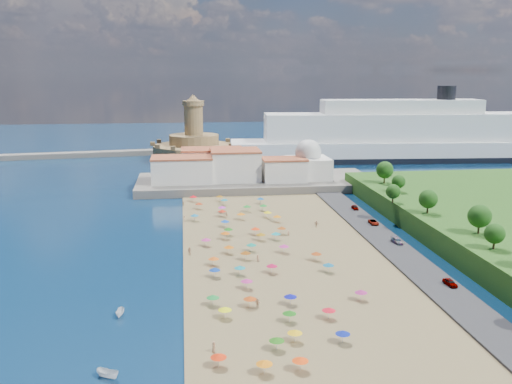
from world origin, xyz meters
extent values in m
plane|color=#071938|center=(0.00, 0.00, 0.00)|extent=(700.00, 700.00, 0.00)
cube|color=#59544C|center=(10.00, 73.00, 1.50)|extent=(90.00, 36.00, 3.00)
cube|color=#59544C|center=(-12.00, 108.00, 1.20)|extent=(18.00, 70.00, 2.40)
cube|color=silver|center=(-18.00, 69.00, 7.50)|extent=(22.00, 14.00, 9.00)
cube|color=silver|center=(2.00, 71.00, 8.50)|extent=(18.00, 16.00, 11.00)
cube|color=silver|center=(20.00, 67.00, 7.00)|extent=(16.00, 12.00, 8.00)
cube|color=silver|center=(-6.00, 83.00, 8.00)|extent=(24.00, 14.00, 10.00)
cube|color=silver|center=(30.00, 71.00, 7.00)|extent=(16.00, 16.00, 8.00)
sphere|color=silver|center=(30.00, 71.00, 13.00)|extent=(10.00, 10.00, 10.00)
cylinder|color=silver|center=(30.00, 71.00, 16.80)|extent=(1.20, 1.20, 1.60)
cylinder|color=#96774B|center=(-12.00, 138.00, 4.00)|extent=(40.00, 40.00, 8.00)
cylinder|color=#96774B|center=(-12.00, 138.00, 10.50)|extent=(24.00, 24.00, 5.00)
cylinder|color=#96774B|center=(-12.00, 138.00, 20.00)|extent=(9.00, 9.00, 14.00)
cylinder|color=#96774B|center=(-12.00, 138.00, 28.20)|extent=(10.40, 10.40, 2.40)
cone|color=#96774B|center=(-12.00, 138.00, 30.90)|extent=(6.00, 6.00, 3.00)
cube|color=black|center=(88.33, 127.37, 1.34)|extent=(167.89, 35.79, 2.68)
cube|color=white|center=(88.33, 127.37, 4.97)|extent=(166.87, 35.32, 9.94)
cube|color=white|center=(88.33, 127.37, 16.56)|extent=(133.52, 28.70, 13.25)
cube|color=white|center=(88.33, 127.37, 26.50)|extent=(78.15, 20.60, 6.62)
cylinder|color=black|center=(110.37, 125.89, 33.12)|extent=(8.83, 8.83, 6.62)
cylinder|color=gray|center=(-0.07, -56.26, 1.25)|extent=(0.07, 0.07, 2.00)
cone|color=yellow|center=(-0.07, -56.26, 2.15)|extent=(2.50, 2.50, 0.60)
cylinder|color=gray|center=(-5.83, 31.60, 1.25)|extent=(0.07, 0.07, 2.00)
cone|color=#B226B1|center=(-5.83, 31.60, 2.15)|extent=(2.50, 2.50, 0.60)
cylinder|color=gray|center=(-12.52, -39.84, 1.25)|extent=(0.07, 0.07, 2.00)
cone|color=#167D2E|center=(-12.52, -39.84, 2.15)|extent=(2.50, 2.50, 0.60)
cylinder|color=gray|center=(-1.40, -8.13, 1.25)|extent=(0.07, 0.07, 2.00)
cone|color=#0D7D68|center=(-1.40, -8.13, 2.15)|extent=(2.50, 2.50, 0.60)
cylinder|color=gray|center=(-14.55, 22.57, 1.25)|extent=(0.07, 0.07, 2.00)
cone|color=#106493|center=(-14.55, 22.57, 2.15)|extent=(2.50, 2.50, 0.60)
cylinder|color=gray|center=(-1.02, -65.28, 1.25)|extent=(0.07, 0.07, 2.00)
cone|color=#F5430A|center=(-1.02, -65.28, 2.15)|extent=(2.50, 2.50, 0.60)
cylinder|color=gray|center=(6.10, 0.58, 1.25)|extent=(0.07, 0.07, 2.00)
cone|color=teal|center=(6.10, 0.58, 2.15)|extent=(2.50, 2.50, 0.60)
cylinder|color=gray|center=(7.66, -48.31, 1.25)|extent=(0.07, 0.07, 2.00)
cone|color=red|center=(7.66, -48.31, 2.15)|extent=(2.50, 2.50, 0.60)
cylinder|color=gray|center=(-6.99, 2.85, 1.25)|extent=(0.07, 0.07, 2.00)
cone|color=#D65D0B|center=(-6.99, 2.85, 2.15)|extent=(2.50, 2.50, 0.60)
cylinder|color=gray|center=(0.45, -48.69, 1.25)|extent=(0.07, 0.07, 2.00)
cone|color=#176712|center=(0.45, -48.69, 2.15)|extent=(2.50, 2.50, 0.60)
cylinder|color=gray|center=(-12.23, -2.45, 1.25)|extent=(0.07, 0.07, 2.00)
cone|color=#AC2574|center=(-12.23, -2.45, 2.15)|extent=(2.50, 2.50, 0.60)
cylinder|color=gray|center=(9.38, 18.24, 1.25)|extent=(0.07, 0.07, 2.00)
cone|color=orange|center=(9.38, 18.24, 2.15)|extent=(2.50, 2.50, 0.60)
cylinder|color=gray|center=(-12.81, 37.31, 1.25)|extent=(0.07, 0.07, 2.00)
cone|color=#972B0D|center=(-12.81, 37.31, 2.15)|extent=(2.50, 2.50, 0.60)
cylinder|color=gray|center=(-7.01, -9.23, 1.25)|extent=(0.07, 0.07, 2.00)
cone|color=#CA5C09|center=(-7.01, -9.23, 2.15)|extent=(2.50, 2.50, 0.60)
cylinder|color=gray|center=(13.61, -24.92, 1.25)|extent=(0.07, 0.07, 2.00)
cone|color=#0E5C83|center=(13.61, -24.92, 2.15)|extent=(2.50, 2.50, 0.60)
cylinder|color=gray|center=(-6.16, 26.71, 1.25)|extent=(0.07, 0.07, 2.00)
cone|color=red|center=(-6.16, 26.71, 2.15)|extent=(2.50, 2.50, 0.60)
cylinder|color=gray|center=(12.77, -16.91, 1.25)|extent=(0.07, 0.07, 2.00)
cone|color=#9B390E|center=(12.77, -16.91, 2.15)|extent=(2.50, 2.50, 0.60)
cylinder|color=gray|center=(-5.24, -32.20, 1.25)|extent=(0.07, 0.07, 2.00)
cone|color=#AF2576|center=(-5.24, -32.20, 2.15)|extent=(2.50, 2.50, 0.60)
cylinder|color=gray|center=(2.13, 0.44, 1.25)|extent=(0.07, 0.07, 2.00)
cone|color=#97680D|center=(2.13, 0.44, 2.15)|extent=(2.50, 2.50, 0.60)
cylinder|color=gray|center=(2.04, -41.28, 1.25)|extent=(0.07, 0.07, 2.00)
cone|color=#0B0E93|center=(2.04, -41.28, 2.15)|extent=(2.50, 2.50, 0.60)
cylinder|color=gray|center=(7.61, -57.55, 1.25)|extent=(0.07, 0.07, 2.00)
cone|color=#0A1B8E|center=(7.61, -57.55, 2.15)|extent=(2.50, 2.50, 0.60)
cylinder|color=gray|center=(-3.44, -58.55, 1.25)|extent=(0.07, 0.07, 2.00)
cone|color=#206712|center=(-3.44, -58.55, 2.15)|extent=(2.50, 2.50, 0.60)
cylinder|color=gray|center=(-6.41, -65.52, 1.25)|extent=(0.07, 0.07, 2.00)
cone|color=orange|center=(-6.41, -65.52, 2.15)|extent=(2.50, 2.50, 0.60)
cylinder|color=gray|center=(7.33, 23.47, 1.25)|extent=(0.07, 0.07, 2.00)
cone|color=yellow|center=(7.33, 23.47, 2.15)|extent=(2.50, 2.50, 0.60)
cylinder|color=gray|center=(-0.82, 22.46, 1.25)|extent=(0.07, 0.07, 2.00)
cone|color=orange|center=(-0.82, 22.46, 2.15)|extent=(2.50, 2.50, 0.60)
cylinder|color=gray|center=(-14.37, 48.05, 1.25)|extent=(0.07, 0.07, 2.00)
cone|color=red|center=(-14.37, 48.05, 2.15)|extent=(2.50, 2.50, 0.60)
cylinder|color=gray|center=(-4.36, 41.90, 1.25)|extent=(0.07, 0.07, 2.00)
cone|color=#0F778F|center=(-4.36, 41.90, 2.15)|extent=(2.50, 2.50, 0.60)
cylinder|color=gray|center=(7.70, 42.11, 1.25)|extent=(0.07, 0.07, 2.00)
cone|color=#0B4E91|center=(7.70, 42.11, 2.15)|extent=(2.50, 2.50, 0.60)
cylinder|color=gray|center=(1.21, -23.88, 1.25)|extent=(0.07, 0.07, 2.00)
cone|color=#AE0D3B|center=(1.21, -23.88, 2.15)|extent=(2.50, 2.50, 0.60)
cylinder|color=gray|center=(-5.68, -41.38, 1.25)|extent=(0.07, 0.07, 2.00)
cone|color=#AD3E0D|center=(-5.68, -41.38, 2.15)|extent=(2.50, 2.50, 0.60)
cylinder|color=gray|center=(-11.12, -17.38, 1.25)|extent=(0.07, 0.07, 2.00)
cone|color=#D35610|center=(-11.12, -17.38, 2.15)|extent=(2.50, 2.50, 0.60)
cylinder|color=gray|center=(1.39, 5.95, 1.25)|extent=(0.07, 0.07, 2.00)
cone|color=red|center=(1.39, 5.95, 2.15)|extent=(2.50, 2.50, 0.60)
cylinder|color=gray|center=(7.28, 32.27, 1.25)|extent=(0.07, 0.07, 2.00)
cone|color=#167E25|center=(7.28, 32.27, 2.15)|extent=(2.50, 2.50, 0.60)
cylinder|color=gray|center=(6.31, -10.27, 1.25)|extent=(0.07, 0.07, 2.00)
cone|color=#AF257F|center=(6.31, -10.27, 2.15)|extent=(2.50, 2.50, 0.60)
cylinder|color=gray|center=(-6.13, 14.75, 1.25)|extent=(0.07, 0.07, 2.00)
cone|color=#0D42AE|center=(-6.13, 14.75, 2.15)|extent=(2.50, 2.50, 0.60)
cylinder|color=gray|center=(8.51, 5.75, 1.25)|extent=(0.07, 0.07, 2.00)
cone|color=#963F0D|center=(8.51, 5.75, 2.15)|extent=(2.50, 2.50, 0.60)
cylinder|color=gray|center=(2.04, 31.76, 1.25)|extent=(0.07, 0.07, 2.00)
cone|color=#157A22|center=(2.04, 31.76, 2.15)|extent=(2.50, 2.50, 0.60)
cylinder|color=gray|center=(-12.91, -62.68, 1.25)|extent=(0.07, 0.07, 2.00)
cone|color=red|center=(-12.91, -62.68, 2.15)|extent=(2.50, 2.50, 0.60)
cylinder|color=gray|center=(-5.84, -24.16, 1.25)|extent=(0.07, 0.07, 2.00)
cone|color=#0E7B88|center=(-5.84, -24.16, 2.15)|extent=(2.50, 2.50, 0.60)
cylinder|color=gray|center=(15.90, -40.95, 1.25)|extent=(0.07, 0.07, 2.00)
cone|color=#9B216B|center=(15.90, -40.95, 2.15)|extent=(2.50, 2.50, 0.60)
cylinder|color=gray|center=(-5.54, 47.39, 1.25)|extent=(0.07, 0.07, 2.00)
cone|color=#925B0D|center=(-5.54, 47.39, 2.15)|extent=(2.50, 2.50, 0.60)
cylinder|color=gray|center=(-3.52, -14.27, 1.25)|extent=(0.07, 0.07, 2.00)
cone|color=#7F3F0B|center=(-3.52, -14.27, 2.15)|extent=(2.50, 2.50, 0.60)
cylinder|color=gray|center=(-10.68, -45.69, 1.25)|extent=(0.07, 0.07, 2.00)
cone|color=#D6E10C|center=(-10.68, -45.69, 2.15)|extent=(2.50, 2.50, 0.60)
cylinder|color=gray|center=(-11.33, -24.82, 1.25)|extent=(0.07, 0.07, 2.00)
cone|color=navy|center=(-11.33, -24.82, 2.15)|extent=(2.50, 2.50, 0.60)
cylinder|color=gray|center=(-5.88, 6.48, 1.25)|extent=(0.07, 0.07, 2.00)
cone|color=#156812|center=(-5.88, 6.48, 2.15)|extent=(2.50, 2.50, 0.60)
imported|color=tan|center=(9.98, 3.76, 1.06)|extent=(0.69, 0.57, 1.63)
imported|color=tan|center=(-0.78, -15.73, 1.09)|extent=(0.97, 0.83, 1.68)
imported|color=tan|center=(-13.37, -58.01, 1.16)|extent=(0.87, 1.04, 1.82)
imported|color=tan|center=(19.57, 11.84, 1.16)|extent=(1.64, 1.51, 1.83)
imported|color=tan|center=(-4.25, -41.27, 1.08)|extent=(1.60, 1.14, 1.66)
imported|color=tan|center=(-17.73, 41.88, 1.06)|extent=(1.03, 0.68, 1.62)
imported|color=tan|center=(-16.51, -8.41, 1.18)|extent=(1.08, 0.95, 1.85)
imported|color=tan|center=(-4.87, 26.78, 1.09)|extent=(1.03, 0.98, 1.68)
imported|color=tan|center=(-17.44, 22.46, 1.10)|extent=(0.74, 1.16, 1.71)
imported|color=white|center=(-29.01, -63.41, 0.73)|extent=(3.96, 3.16, 1.46)
imported|color=white|center=(-29.47, -41.82, 0.66)|extent=(1.63, 3.53, 1.32)
imported|color=gray|center=(36.00, 28.70, 1.37)|extent=(1.63, 3.95, 1.34)
imported|color=gray|center=(36.00, 10.89, 1.34)|extent=(2.12, 4.59, 1.27)
imported|color=gray|center=(36.00, -7.52, 1.35)|extent=(2.46, 4.70, 1.30)
imported|color=gray|center=(36.00, -36.82, 1.37)|extent=(1.93, 4.07, 1.35)
cylinder|color=#382314|center=(48.57, -30.47, 7.23)|extent=(0.50, 0.50, 2.45)
sphere|color=#14380F|center=(48.57, -30.47, 9.43)|extent=(4.42, 4.42, 4.42)
cylinder|color=#382314|center=(51.28, -18.94, 7.52)|extent=(0.50, 0.50, 3.04)
sphere|color=#14380F|center=(51.28, -18.94, 10.26)|extent=(5.48, 5.48, 5.48)
cylinder|color=#382314|center=(47.60, 1.34, 7.41)|extent=(0.50, 0.50, 2.82)
sphere|color=#14380F|center=(47.60, 1.34, 9.94)|extent=(5.07, 5.07, 5.07)
cylinder|color=#382314|center=(42.85, 14.68, 7.18)|extent=(0.50, 0.50, 2.36)
sphere|color=#14380F|center=(42.85, 14.68, 9.30)|extent=(4.24, 4.24, 4.24)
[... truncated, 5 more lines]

